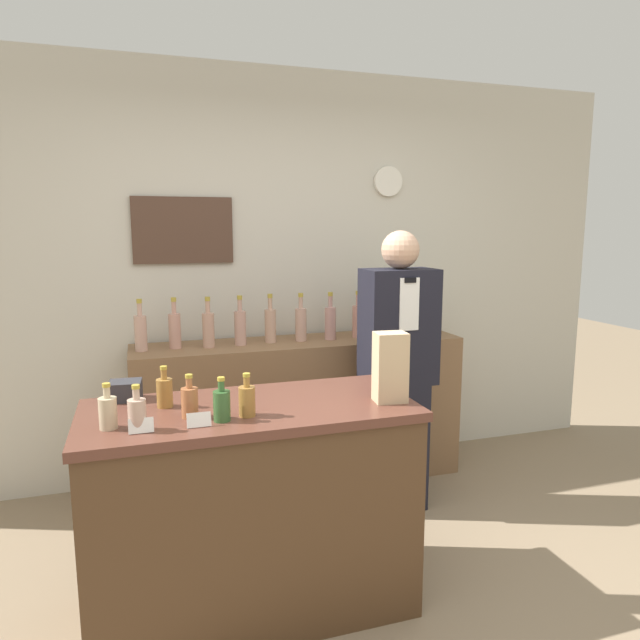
% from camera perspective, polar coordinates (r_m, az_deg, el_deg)
% --- Properties ---
extents(back_wall, '(5.20, 0.09, 2.70)m').
position_cam_1_polar(back_wall, '(3.88, -5.43, 4.46)').
color(back_wall, beige).
rests_on(back_wall, ground_plane).
extents(back_shelf, '(2.12, 0.47, 0.95)m').
position_cam_1_polar(back_shelf, '(3.81, -1.95, -9.10)').
color(back_shelf, brown).
rests_on(back_shelf, ground_plane).
extents(display_counter, '(1.39, 0.63, 0.93)m').
position_cam_1_polar(display_counter, '(2.63, -6.81, -18.20)').
color(display_counter, '#4C331E').
rests_on(display_counter, ground_plane).
extents(shopkeeper, '(0.42, 0.26, 1.66)m').
position_cam_1_polar(shopkeeper, '(3.39, 7.76, -5.30)').
color(shopkeeper, black).
rests_on(shopkeeper, ground_plane).
extents(potted_plant, '(0.24, 0.24, 0.31)m').
position_cam_1_polar(potted_plant, '(3.97, 9.42, 1.00)').
color(potted_plant, '#B27047').
rests_on(potted_plant, back_shelf).
extents(paper_bag, '(0.15, 0.12, 0.30)m').
position_cam_1_polar(paper_bag, '(2.47, 7.04, -4.71)').
color(paper_bag, tan).
rests_on(paper_bag, display_counter).
extents(price_card_left, '(0.09, 0.02, 0.06)m').
position_cam_1_polar(price_card_left, '(2.22, -17.46, -10.04)').
color(price_card_left, white).
rests_on(price_card_left, display_counter).
extents(price_card_right, '(0.09, 0.02, 0.06)m').
position_cam_1_polar(price_card_right, '(2.23, -12.01, -9.73)').
color(price_card_right, white).
rests_on(price_card_right, display_counter).
extents(gift_box, '(0.14, 0.13, 0.08)m').
position_cam_1_polar(gift_box, '(2.64, -18.87, -6.69)').
color(gift_box, '#2D2D33').
rests_on(gift_box, display_counter).
extents(counter_bottle_0, '(0.07, 0.07, 0.18)m').
position_cam_1_polar(counter_bottle_0, '(2.29, -20.45, -8.59)').
color(counter_bottle_0, tan).
rests_on(counter_bottle_0, display_counter).
extents(counter_bottle_1, '(0.07, 0.07, 0.18)m').
position_cam_1_polar(counter_bottle_1, '(2.23, -17.82, -8.90)').
color(counter_bottle_1, tan).
rests_on(counter_bottle_1, display_counter).
extents(counter_bottle_2, '(0.07, 0.07, 0.18)m').
position_cam_1_polar(counter_bottle_2, '(2.49, -15.28, -6.93)').
color(counter_bottle_2, olive).
rests_on(counter_bottle_2, display_counter).
extents(counter_bottle_3, '(0.07, 0.07, 0.18)m').
position_cam_1_polar(counter_bottle_3, '(2.33, -12.90, -7.93)').
color(counter_bottle_3, '#A5623A').
rests_on(counter_bottle_3, display_counter).
extents(counter_bottle_4, '(0.07, 0.07, 0.18)m').
position_cam_1_polar(counter_bottle_4, '(2.27, -9.80, -8.33)').
color(counter_bottle_4, '#315A2C').
rests_on(counter_bottle_4, display_counter).
extents(counter_bottle_5, '(0.07, 0.07, 0.18)m').
position_cam_1_polar(counter_bottle_5, '(2.31, -7.31, -7.94)').
color(counter_bottle_5, olive).
rests_on(counter_bottle_5, display_counter).
extents(shelf_bottle_0, '(0.07, 0.07, 0.31)m').
position_cam_1_polar(shelf_bottle_0, '(3.54, -17.50, -1.11)').
color(shelf_bottle_0, tan).
rests_on(shelf_bottle_0, back_shelf).
extents(shelf_bottle_1, '(0.07, 0.07, 0.31)m').
position_cam_1_polar(shelf_bottle_1, '(3.56, -14.32, -0.91)').
color(shelf_bottle_1, tan).
rests_on(shelf_bottle_1, back_shelf).
extents(shelf_bottle_2, '(0.07, 0.07, 0.31)m').
position_cam_1_polar(shelf_bottle_2, '(3.54, -11.10, -0.83)').
color(shelf_bottle_2, tan).
rests_on(shelf_bottle_2, back_shelf).
extents(shelf_bottle_3, '(0.07, 0.07, 0.31)m').
position_cam_1_polar(shelf_bottle_3, '(3.58, -7.98, -0.65)').
color(shelf_bottle_3, tan).
rests_on(shelf_bottle_3, back_shelf).
extents(shelf_bottle_4, '(0.07, 0.07, 0.31)m').
position_cam_1_polar(shelf_bottle_4, '(3.64, -4.99, -0.42)').
color(shelf_bottle_4, tan).
rests_on(shelf_bottle_4, back_shelf).
extents(shelf_bottle_5, '(0.07, 0.07, 0.31)m').
position_cam_1_polar(shelf_bottle_5, '(3.67, -1.93, -0.31)').
color(shelf_bottle_5, tan).
rests_on(shelf_bottle_5, back_shelf).
extents(shelf_bottle_6, '(0.07, 0.07, 0.31)m').
position_cam_1_polar(shelf_bottle_6, '(3.72, 1.04, -0.17)').
color(shelf_bottle_6, tan).
rests_on(shelf_bottle_6, back_shelf).
extents(shelf_bottle_7, '(0.07, 0.07, 0.31)m').
position_cam_1_polar(shelf_bottle_7, '(3.80, 3.79, 0.01)').
color(shelf_bottle_7, tan).
rests_on(shelf_bottle_7, back_shelf).
extents(shelf_bottle_8, '(0.07, 0.07, 0.31)m').
position_cam_1_polar(shelf_bottle_8, '(3.87, 6.56, 0.13)').
color(shelf_bottle_8, tan).
rests_on(shelf_bottle_8, back_shelf).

